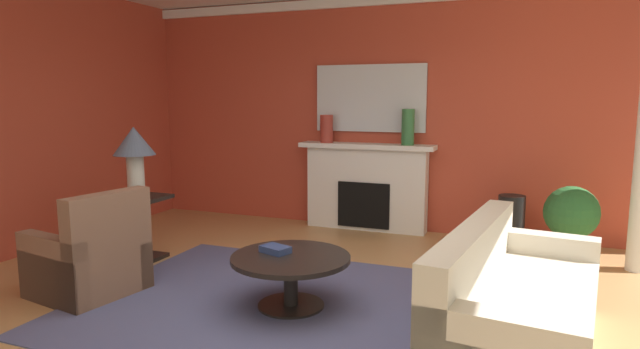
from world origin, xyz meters
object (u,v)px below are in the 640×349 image
at_px(armchair_near_window, 90,261).
at_px(vase_tall_corner, 511,222).
at_px(mantel_mirror, 370,98).
at_px(vase_mantel_right, 408,127).
at_px(potted_plant, 571,218).
at_px(fireplace, 366,189).
at_px(sofa, 515,307).
at_px(vase_mantel_left, 327,129).
at_px(table_lamp, 134,148).
at_px(side_table, 138,224).
at_px(coffee_table, 291,269).

xyz_separation_m(armchair_near_window, vase_tall_corner, (3.47, 2.88, 0.01)).
distance_m(mantel_mirror, vase_tall_corner, 2.36).
height_order(vase_mantel_right, potted_plant, vase_mantel_right).
xyz_separation_m(fireplace, mantel_mirror, (-0.00, 0.12, 1.20)).
bearing_deg(sofa, fireplace, 123.56).
relative_size(sofa, vase_mantel_left, 5.93).
height_order(table_lamp, potted_plant, table_lamp).
xyz_separation_m(side_table, vase_mantel_left, (1.37, 2.16, 0.94)).
relative_size(side_table, table_lamp, 0.93).
distance_m(fireplace, potted_plant, 2.52).
xyz_separation_m(sofa, armchair_near_window, (-3.57, -0.27, 0.01)).
bearing_deg(vase_mantel_left, armchair_near_window, -109.12).
distance_m(armchair_near_window, vase_mantel_left, 3.47).
height_order(armchair_near_window, side_table, armchair_near_window).
height_order(mantel_mirror, potted_plant, mantel_mirror).
height_order(side_table, potted_plant, potted_plant).
bearing_deg(coffee_table, table_lamp, 163.56).
bearing_deg(sofa, potted_plant, 77.53).
relative_size(table_lamp, potted_plant, 0.90).
bearing_deg(side_table, armchair_near_window, -73.83).
relative_size(coffee_table, vase_mantel_left, 2.70).
bearing_deg(mantel_mirror, sofa, -57.50).
xyz_separation_m(sofa, side_table, (-3.85, 0.71, 0.10)).
height_order(sofa, vase_mantel_left, vase_mantel_left).
distance_m(armchair_near_window, side_table, 1.02).
bearing_deg(potted_plant, armchair_near_window, -148.11).
xyz_separation_m(vase_mantel_left, potted_plant, (2.99, -0.60, -0.85)).
bearing_deg(table_lamp, vase_tall_corner, 26.95).
xyz_separation_m(fireplace, vase_mantel_right, (0.55, -0.05, 0.84)).
bearing_deg(armchair_near_window, sofa, 4.25).
height_order(fireplace, side_table, fireplace).
bearing_deg(fireplace, potted_plant, -14.91).
bearing_deg(side_table, sofa, -10.42).
height_order(table_lamp, vase_mantel_left, vase_mantel_left).
relative_size(mantel_mirror, potted_plant, 1.79).
height_order(coffee_table, table_lamp, table_lamp).
distance_m(table_lamp, vase_tall_corner, 4.31).
height_order(vase_mantel_right, vase_tall_corner, vase_mantel_right).
distance_m(mantel_mirror, sofa, 3.88).
xyz_separation_m(fireplace, vase_tall_corner, (1.84, -0.30, -0.23)).
xyz_separation_m(fireplace, side_table, (-1.92, -2.21, -0.15)).
bearing_deg(fireplace, vase_tall_corner, -9.26).
xyz_separation_m(mantel_mirror, potted_plant, (2.44, -0.77, -1.25)).
bearing_deg(vase_mantel_right, armchair_near_window, -124.91).
relative_size(fireplace, sofa, 0.82).
xyz_separation_m(fireplace, potted_plant, (2.44, -0.65, -0.05)).
xyz_separation_m(table_lamp, vase_mantel_right, (2.47, 2.16, 0.16)).
relative_size(mantel_mirror, sofa, 0.68).
relative_size(sofa, side_table, 3.14).
height_order(table_lamp, vase_tall_corner, table_lamp).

